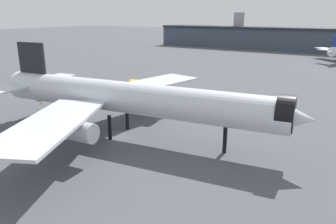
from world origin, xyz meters
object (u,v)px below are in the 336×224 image
baggage_tug_wing (47,96)px  traffic_cone_wingtip (278,110)px  traffic_cone_near_nose (41,103)px  airliner_near_gate (128,98)px  service_truck_front (138,85)px

baggage_tug_wing → traffic_cone_wingtip: bearing=-44.1°
baggage_tug_wing → traffic_cone_near_nose: 5.11m
airliner_near_gate → baggage_tug_wing: 37.96m
airliner_near_gate → baggage_tug_wing: bearing=157.4°
service_truck_front → traffic_cone_wingtip: 41.90m
service_truck_front → baggage_tug_wing: 25.94m
baggage_tug_wing → traffic_cone_near_nose: baggage_tug_wing is taller
baggage_tug_wing → traffic_cone_wingtip: size_ratio=4.67×
baggage_tug_wing → service_truck_front: bearing=-7.7°
traffic_cone_near_nose → traffic_cone_wingtip: size_ratio=0.90×
airliner_near_gate → traffic_cone_near_nose: bearing=163.1°
service_truck_front → traffic_cone_near_nose: bearing=-137.6°
baggage_tug_wing → traffic_cone_near_nose: bearing=-121.1°
airliner_near_gate → traffic_cone_near_nose: size_ratio=91.46×
traffic_cone_near_nose → traffic_cone_wingtip: bearing=24.9°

